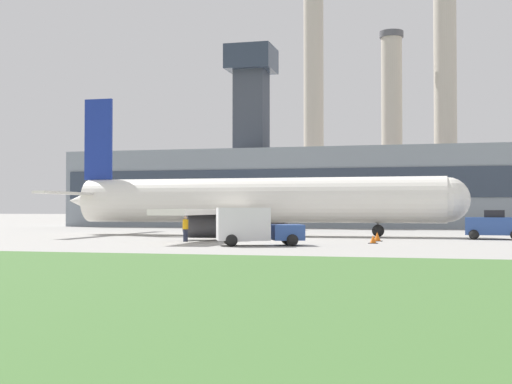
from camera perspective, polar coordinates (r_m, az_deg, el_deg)
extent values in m
plane|color=#999691|center=(50.50, 0.97, -3.78)|extent=(400.00, 400.00, 0.00)
cube|color=gray|center=(84.44, 6.42, 0.25)|extent=(62.82, 13.96, 8.94)
cube|color=#2D3847|center=(77.50, 5.70, 0.72)|extent=(61.56, 0.16, 3.22)
cube|color=#383D47|center=(86.75, -0.37, 3.49)|extent=(3.72, 3.72, 18.88)
cube|color=#283342|center=(88.34, -0.37, 10.57)|extent=(5.57, 5.57, 2.97)
cylinder|color=#B2A899|center=(121.95, 4.63, 7.81)|extent=(3.36, 3.36, 43.04)
cylinder|color=#B2A899|center=(116.89, 10.82, 4.93)|extent=(3.32, 3.32, 29.70)
cylinder|color=#4C4C51|center=(119.53, 10.78, 12.27)|extent=(3.81, 3.81, 0.99)
cylinder|color=#B2A899|center=(117.14, 14.90, 8.56)|extent=(3.53, 3.53, 44.34)
cylinder|color=white|center=(56.52, 0.10, -0.66)|extent=(29.18, 3.53, 3.53)
sphere|color=white|center=(54.77, 15.07, -0.59)|extent=(3.35, 3.35, 3.35)
cone|color=white|center=(61.76, -13.13, -0.68)|extent=(3.88, 3.35, 3.35)
cube|color=navy|center=(61.69, -12.49, 4.13)|extent=(2.47, 0.24, 6.82)
cube|color=white|center=(57.45, -14.66, -0.10)|extent=(1.07, 9.12, 0.20)
cube|color=white|center=(65.57, -10.79, -0.26)|extent=(1.07, 9.12, 0.20)
cube|color=white|center=(48.95, -3.96, -1.59)|extent=(2.38, 15.20, 0.36)
cube|color=white|center=(64.93, 0.67, -1.52)|extent=(2.38, 15.20, 0.36)
cylinder|color=#333338|center=(48.59, -3.73, -2.73)|extent=(3.34, 1.63, 1.63)
cylinder|color=#333338|center=(65.16, 0.99, -2.37)|extent=(3.34, 1.63, 1.63)
cylinder|color=#59595B|center=(54.95, 9.74, -2.31)|extent=(0.20, 0.20, 1.47)
sphere|color=black|center=(54.97, 9.74, -3.07)|extent=(0.94, 0.94, 0.94)
cylinder|color=#59595B|center=(55.06, -3.45, -2.32)|extent=(0.20, 0.20, 1.47)
sphere|color=black|center=(55.08, -3.45, -3.09)|extent=(0.94, 0.94, 0.94)
cylinder|color=#59595B|center=(59.58, -2.06, -2.25)|extent=(0.20, 0.20, 1.47)
sphere|color=black|center=(59.59, -2.06, -2.96)|extent=(0.94, 0.94, 0.94)
cube|color=#2D4C93|center=(52.48, 18.54, -2.60)|extent=(4.00, 1.99, 1.23)
cube|color=black|center=(52.46, 18.54, -1.66)|extent=(1.45, 1.28, 0.50)
sphere|color=black|center=(51.74, 17.03, -3.28)|extent=(0.70, 0.70, 0.70)
sphere|color=black|center=(53.32, 17.10, -3.22)|extent=(0.70, 0.70, 0.70)
cube|color=#2D4C93|center=(41.90, 2.53, -3.24)|extent=(2.39, 2.58, 0.90)
cube|color=silver|center=(41.53, -1.05, -2.57)|extent=(3.55, 3.03, 1.90)
sphere|color=black|center=(40.96, 2.93, -3.87)|extent=(0.70, 0.70, 0.70)
sphere|color=black|center=(42.91, 2.47, -3.75)|extent=(0.70, 0.70, 0.70)
sphere|color=black|center=(40.51, -1.97, -3.90)|extent=(0.70, 0.70, 0.70)
sphere|color=black|center=(42.48, -2.20, -3.78)|extent=(0.70, 0.70, 0.70)
cylinder|color=#23283D|center=(46.75, -5.66, -3.48)|extent=(0.38, 0.38, 0.81)
cylinder|color=#F2A514|center=(46.72, -5.66, -2.59)|extent=(0.47, 0.47, 0.64)
sphere|color=tan|center=(46.72, -5.66, -2.06)|extent=(0.22, 0.22, 0.22)
cube|color=black|center=(44.75, 9.35, -4.06)|extent=(0.58, 0.58, 0.03)
cone|color=orange|center=(44.74, 9.35, -3.74)|extent=(0.41, 0.41, 0.54)
cube|color=black|center=(47.81, 9.68, -3.89)|extent=(0.67, 0.67, 0.03)
cone|color=orange|center=(47.79, 9.68, -3.54)|extent=(0.48, 0.48, 0.61)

